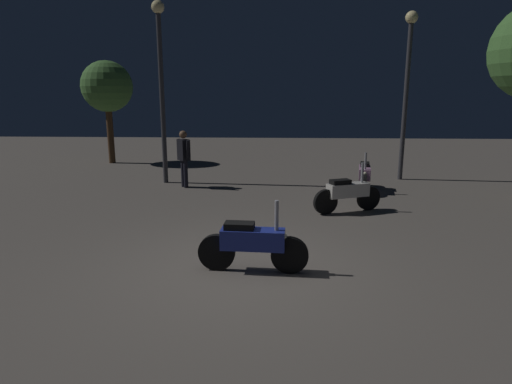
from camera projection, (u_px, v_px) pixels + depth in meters
name	position (u px, v px, depth m)	size (l,w,h in m)	color
ground_plane	(239.00, 269.00, 6.63)	(40.00, 40.00, 0.00)	#605951
motorcycle_blue_foreground	(252.00, 244.00, 6.47)	(1.66, 0.36, 1.11)	black
motorcycle_white_parked_left	(348.00, 193.00, 9.73)	(1.58, 0.71, 1.11)	black
motorcycle_pink_parked_right	(364.00, 175.00, 11.87)	(0.47, 1.65, 1.11)	black
person_rider_beside	(184.00, 154.00, 12.22)	(0.49, 0.57, 1.61)	black
streetlamp_near	(161.00, 71.00, 12.37)	(0.36, 0.36, 5.13)	#38383D
streetlamp_far	(407.00, 75.00, 12.88)	(0.36, 0.36, 4.94)	#38383D
tree_left_bg	(107.00, 87.00, 16.14)	(1.88, 1.88, 3.81)	#4C331E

